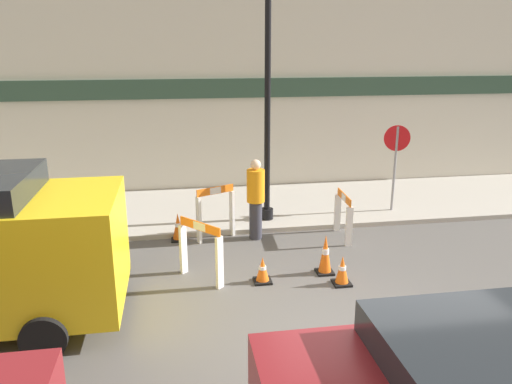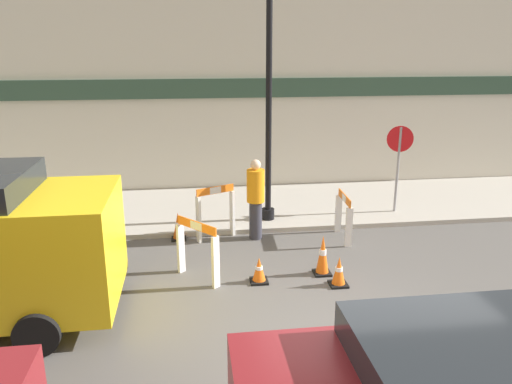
{
  "view_description": "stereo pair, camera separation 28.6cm",
  "coord_description": "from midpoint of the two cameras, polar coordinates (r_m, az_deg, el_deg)",
  "views": [
    {
      "loc": [
        -2.25,
        -5.38,
        3.89
      ],
      "look_at": [
        -0.67,
        4.28,
        1.0
      ],
      "focal_mm": 35.0,
      "sensor_mm": 36.0,
      "label": 1
    },
    {
      "loc": [
        -1.97,
        -5.42,
        3.89
      ],
      "look_at": [
        -0.67,
        4.28,
        1.0
      ],
      "focal_mm": 35.0,
      "sensor_mm": 36.0,
      "label": 2
    }
  ],
  "objects": [
    {
      "name": "traffic_cone_3",
      "position": [
        10.44,
        -8.1,
        -3.93
      ],
      "size": [
        0.3,
        0.3,
        0.59
      ],
      "color": "black",
      "rests_on": "ground_plane"
    },
    {
      "name": "barricade_1",
      "position": [
        10.31,
        -3.84,
        -2.17
      ],
      "size": [
        0.82,
        0.48,
        1.13
      ],
      "rotation": [
        0.0,
        0.0,
        9.86
      ],
      "color": "white",
      "rests_on": "ground_plane"
    },
    {
      "name": "barricade_0",
      "position": [
        10.47,
        10.76,
        -2.57
      ],
      "size": [
        0.17,
        0.92,
        0.97
      ],
      "rotation": [
        0.0,
        0.0,
        7.81
      ],
      "color": "white",
      "rests_on": "ground_plane"
    },
    {
      "name": "streetlamp_post",
      "position": [
        10.69,
        2.29,
        14.37
      ],
      "size": [
        0.44,
        0.44,
        5.3
      ],
      "color": "black",
      "rests_on": "sidewalk_slab"
    },
    {
      "name": "sidewalk_slab",
      "position": [
        12.41,
        2.52,
        -1.57
      ],
      "size": [
        18.0,
        3.43,
        0.11
      ],
      "color": "#ADA89E",
      "rests_on": "ground_plane"
    },
    {
      "name": "stop_sign",
      "position": [
        11.98,
        16.67,
        4.11
      ],
      "size": [
        0.59,
        0.17,
        2.03
      ],
      "rotation": [
        0.0,
        0.0,
        2.89
      ],
      "color": "gray",
      "rests_on": "sidewalk_slab"
    },
    {
      "name": "traffic_cone_2",
      "position": [
        8.89,
        8.55,
        -7.2
      ],
      "size": [
        0.3,
        0.3,
        0.73
      ],
      "color": "black",
      "rests_on": "ground_plane"
    },
    {
      "name": "barricade_2",
      "position": [
        8.56,
        -5.77,
        -6.38
      ],
      "size": [
        0.71,
        0.81,
        1.06
      ],
      "rotation": [
        0.0,
        0.0,
        11.7
      ],
      "color": "white",
      "rests_on": "ground_plane"
    },
    {
      "name": "storefront_facade",
      "position": [
        13.61,
        1.33,
        11.66
      ],
      "size": [
        18.0,
        0.22,
        5.5
      ],
      "color": "beige",
      "rests_on": "ground_plane"
    },
    {
      "name": "traffic_cone_0",
      "position": [
        8.57,
        1.32,
        -8.96
      ],
      "size": [
        0.3,
        0.3,
        0.45
      ],
      "color": "black",
      "rests_on": "ground_plane"
    },
    {
      "name": "person_worker",
      "position": [
        10.2,
        0.76,
        -0.58
      ],
      "size": [
        0.38,
        0.38,
        1.69
      ],
      "rotation": [
        0.0,
        0.0,
        -1.54
      ],
      "color": "#33333D",
      "rests_on": "ground_plane"
    },
    {
      "name": "ground_plane",
      "position": [
        6.98,
        11.92,
        -17.82
      ],
      "size": [
        60.0,
        60.0,
        0.0
      ],
      "primitive_type": "plane",
      "color": "#565451"
    },
    {
      "name": "traffic_cone_1",
      "position": [
        8.58,
        10.4,
        -8.98
      ],
      "size": [
        0.3,
        0.3,
        0.51
      ],
      "color": "black",
      "rests_on": "ground_plane"
    }
  ]
}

